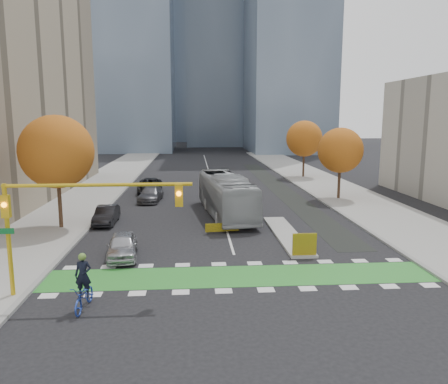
{
  "coord_description": "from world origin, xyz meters",
  "views": [
    {
      "loc": [
        -2.35,
        -19.68,
        8.0
      ],
      "look_at": [
        -0.27,
        9.58,
        3.0
      ],
      "focal_mm": 35.0,
      "sensor_mm": 36.0,
      "label": 1
    }
  ],
  "objects": [
    {
      "name": "parked_car_a",
      "position": [
        -6.5,
        5.0,
        0.71
      ],
      "size": [
        2.09,
        4.3,
        1.41
      ],
      "primitive_type": "imported",
      "rotation": [
        0.0,
        0.0,
        0.1
      ],
      "color": "#A7A7AC",
      "rests_on": "ground"
    },
    {
      "name": "hazard_board",
      "position": [
        4.0,
        4.2,
        0.8
      ],
      "size": [
        1.4,
        0.12,
        1.3
      ],
      "primitive_type": "cube",
      "color": "yellow",
      "rests_on": "median_island"
    },
    {
      "name": "cyclist",
      "position": [
        -7.0,
        -1.93,
        0.82
      ],
      "size": [
        0.93,
        2.19,
        2.47
      ],
      "rotation": [
        0.0,
        0.0,
        -0.09
      ],
      "color": "#223B9E",
      "rests_on": "ground"
    },
    {
      "name": "tower_nw",
      "position": [
        -18.0,
        90.0,
        35.0
      ],
      "size": [
        22.0,
        22.0,
        70.0
      ],
      "primitive_type": "cube",
      "color": "#47566B",
      "rests_on": "ground"
    },
    {
      "name": "tower_ne",
      "position": [
        20.0,
        85.0,
        30.0
      ],
      "size": [
        18.0,
        24.0,
        60.0
      ],
      "primitive_type": "cube",
      "color": "#47566B",
      "rests_on": "ground"
    },
    {
      "name": "tree_west",
      "position": [
        -12.0,
        12.0,
        5.62
      ],
      "size": [
        5.2,
        5.2,
        8.22
      ],
      "color": "#332114",
      "rests_on": "ground"
    },
    {
      "name": "bike_crossing",
      "position": [
        0.0,
        1.5,
        0.01
      ],
      "size": [
        20.0,
        3.0,
        0.01
      ],
      "primitive_type": "cube",
      "color": "#2A832B",
      "rests_on": "ground"
    },
    {
      "name": "bus",
      "position": [
        0.33,
        15.69,
        1.7
      ],
      "size": [
        4.3,
        12.44,
        3.39
      ],
      "primitive_type": "imported",
      "rotation": [
        0.0,
        0.0,
        0.12
      ],
      "color": "#969A9C",
      "rests_on": "ground"
    },
    {
      "name": "curb_west",
      "position": [
        -10.0,
        20.0,
        0.07
      ],
      "size": [
        0.3,
        120.0,
        0.16
      ],
      "primitive_type": "cube",
      "color": "gray",
      "rests_on": "ground"
    },
    {
      "name": "sidewalk_west",
      "position": [
        -13.5,
        20.0,
        0.07
      ],
      "size": [
        7.0,
        120.0,
        0.15
      ],
      "primitive_type": "cube",
      "color": "gray",
      "rests_on": "ground"
    },
    {
      "name": "centre_line",
      "position": [
        0.0,
        40.0,
        0.01
      ],
      "size": [
        0.15,
        70.0,
        0.01
      ],
      "primitive_type": "cube",
      "color": "silver",
      "rests_on": "ground"
    },
    {
      "name": "tree_east_near",
      "position": [
        12.0,
        22.0,
        4.86
      ],
      "size": [
        4.4,
        4.4,
        7.08
      ],
      "color": "#332114",
      "rests_on": "ground"
    },
    {
      "name": "curb_east",
      "position": [
        10.0,
        20.0,
        0.07
      ],
      "size": [
        0.3,
        120.0,
        0.16
      ],
      "primitive_type": "cube",
      "color": "gray",
      "rests_on": "ground"
    },
    {
      "name": "parked_car_d",
      "position": [
        -7.02,
        27.27,
        0.76
      ],
      "size": [
        2.87,
        5.63,
        1.52
      ],
      "primitive_type": "imported",
      "rotation": [
        0.0,
        0.0,
        0.06
      ],
      "color": "black",
      "rests_on": "ground"
    },
    {
      "name": "parked_car_b",
      "position": [
        -9.0,
        13.35,
        0.68
      ],
      "size": [
        1.46,
        4.14,
        1.36
      ],
      "primitive_type": "imported",
      "rotation": [
        0.0,
        0.0,
        -0.0
      ],
      "color": "black",
      "rests_on": "ground"
    },
    {
      "name": "tree_east_far",
      "position": [
        12.5,
        38.0,
        5.24
      ],
      "size": [
        4.8,
        4.8,
        7.65
      ],
      "color": "#332114",
      "rests_on": "ground"
    },
    {
      "name": "sidewalk_east",
      "position": [
        13.5,
        20.0,
        0.07
      ],
      "size": [
        7.0,
        120.0,
        0.15
      ],
      "primitive_type": "cube",
      "color": "gray",
      "rests_on": "ground"
    },
    {
      "name": "tower_far",
      "position": [
        -4.0,
        140.0,
        40.0
      ],
      "size": [
        26.0,
        26.0,
        80.0
      ],
      "primitive_type": "cube",
      "color": "#47566B",
      "rests_on": "ground"
    },
    {
      "name": "ground",
      "position": [
        0.0,
        0.0,
        0.0
      ],
      "size": [
        300.0,
        300.0,
        0.0
      ],
      "primitive_type": "plane",
      "color": "black",
      "rests_on": "ground"
    },
    {
      "name": "traffic_signal_west",
      "position": [
        -7.93,
        -0.51,
        4.03
      ],
      "size": [
        8.53,
        0.56,
        5.2
      ],
      "color": "#BF9914",
      "rests_on": "ground"
    },
    {
      "name": "bike_lane_paint",
      "position": [
        7.5,
        30.0,
        0.01
      ],
      "size": [
        2.5,
        50.0,
        0.01
      ],
      "primitive_type": "cube",
      "color": "black",
      "rests_on": "ground"
    },
    {
      "name": "median_island",
      "position": [
        4.0,
        9.0,
        0.08
      ],
      "size": [
        1.6,
        10.0,
        0.16
      ],
      "primitive_type": "cube",
      "color": "gray",
      "rests_on": "ground"
    },
    {
      "name": "parked_car_c",
      "position": [
        -6.5,
        22.27,
        0.7
      ],
      "size": [
        2.41,
        4.96,
        1.39
      ],
      "primitive_type": "imported",
      "rotation": [
        0.0,
        0.0,
        -0.1
      ],
      "color": "#4C4C51",
      "rests_on": "ground"
    }
  ]
}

